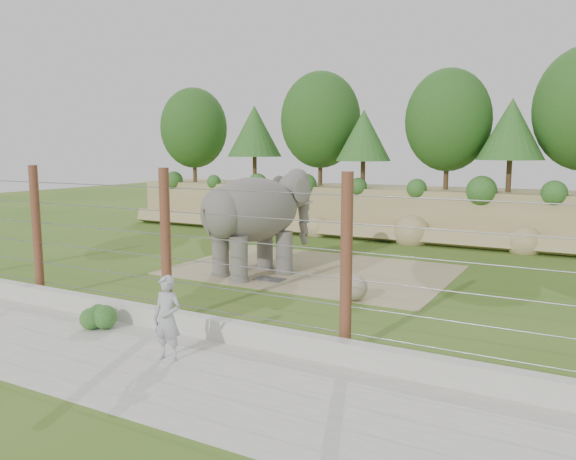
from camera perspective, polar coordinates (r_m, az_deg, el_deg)
The scene contains 11 objects.
ground at distance 18.67m, azimuth -2.98°, elevation -5.63°, with size 90.00×90.00×0.00m, color #37621A.
back_embankment at distance 29.48m, azimuth 11.16°, elevation 7.06°, with size 30.00×5.52×8.77m.
dirt_patch at distance 20.99m, azimuth 2.52°, elevation -4.05°, with size 10.00×7.00×0.02m, color #9C9163.
drain_grate at distance 19.37m, azimuth -1.85°, elevation -5.01°, with size 1.00×0.60×0.03m, color #262628.
elephant at distance 19.87m, azimuth -3.64°, elevation 0.56°, with size 1.93×4.51×3.65m, color #5E5A55, non-canonical shape.
stone_ball at distance 16.76m, azimuth 6.78°, elevation -5.84°, with size 0.77×0.77×0.77m, color gray.
retaining_wall at distance 14.74m, azimuth -13.39°, elevation -8.60°, with size 26.00×0.35×0.50m, color #ADACA2.
walkway at distance 13.49m, azimuth -19.17°, elevation -11.53°, with size 26.00×4.00×0.01m, color #ADACA2.
barrier_fence at distance 14.71m, azimuth -12.31°, elevation -1.60°, with size 20.26×0.26×4.00m.
walkway_shrub at distance 14.93m, azimuth -18.61°, elevation -8.32°, with size 0.62×0.62×0.62m, color #24501D.
zookeeper at distance 12.23m, azimuth -12.16°, elevation -8.76°, with size 0.67×0.44×1.83m, color #B2B7BC.
Camera 1 is at (9.58, -15.40, 4.44)m, focal length 35.00 mm.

